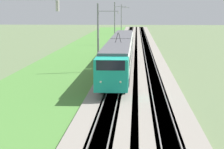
{
  "coord_description": "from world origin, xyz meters",
  "views": [
    {
      "loc": [
        -7.08,
        -2.02,
        7.67
      ],
      "look_at": [
        28.96,
        0.0,
        2.19
      ],
      "focal_mm": 70.0,
      "sensor_mm": 36.0,
      "label": 1
    }
  ],
  "objects_px": {
    "passenger_train": "(121,51)",
    "catenary_mast_far": "(115,23)",
    "catenary_mast_mid": "(99,37)",
    "catenary_mast_distant": "(122,19)"
  },
  "relations": [
    {
      "from": "passenger_train",
      "to": "catenary_mast_far",
      "type": "bearing_deg",
      "value": -176.05
    },
    {
      "from": "catenary_mast_mid",
      "to": "catenary_mast_far",
      "type": "xyz_separation_m",
      "value": [
        39.86,
        0.0,
        0.36
      ]
    },
    {
      "from": "catenary_mast_far",
      "to": "catenary_mast_mid",
      "type": "bearing_deg",
      "value": -179.99
    },
    {
      "from": "passenger_train",
      "to": "catenary_mast_far",
      "type": "xyz_separation_m",
      "value": [
        36.14,
        2.49,
        2.3
      ]
    },
    {
      "from": "catenary_mast_mid",
      "to": "catenary_mast_far",
      "type": "distance_m",
      "value": 39.86
    },
    {
      "from": "catenary_mast_mid",
      "to": "catenary_mast_distant",
      "type": "height_order",
      "value": "catenary_mast_distant"
    },
    {
      "from": "catenary_mast_far",
      "to": "catenary_mast_distant",
      "type": "distance_m",
      "value": 39.86
    },
    {
      "from": "catenary_mast_far",
      "to": "catenary_mast_distant",
      "type": "xyz_separation_m",
      "value": [
        39.86,
        -0.0,
        -0.04
      ]
    },
    {
      "from": "catenary_mast_far",
      "to": "catenary_mast_distant",
      "type": "bearing_deg",
      "value": -0.0
    },
    {
      "from": "passenger_train",
      "to": "catenary_mast_distant",
      "type": "relative_size",
      "value": 4.77
    }
  ]
}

